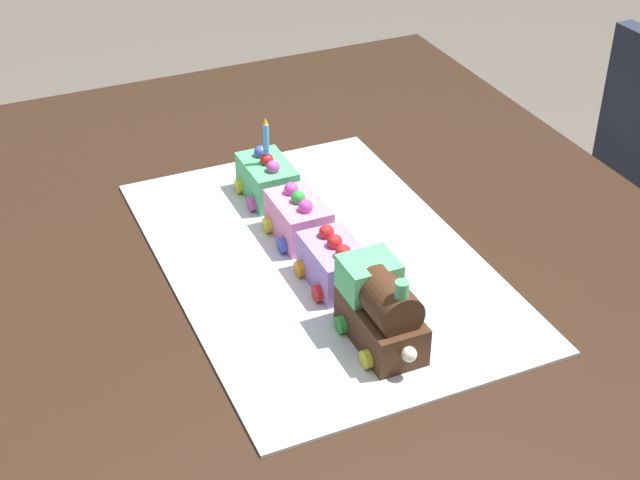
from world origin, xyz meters
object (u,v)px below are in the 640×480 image
at_px(cake_car_flatbed_lavender, 334,263).
at_px(birthday_candle, 266,136).
at_px(dining_table, 342,330).
at_px(cake_car_hopper_mint_green, 267,179).
at_px(cake_locomotive, 381,309).
at_px(cake_car_caboose_bubblegum, 299,218).

bearing_deg(cake_car_flatbed_lavender, birthday_candle, -0.00).
bearing_deg(birthday_candle, dining_table, -172.68).
relative_size(cake_car_flatbed_lavender, birthday_candle, 1.72).
distance_m(cake_car_hopper_mint_green, birthday_candle, 0.07).
relative_size(cake_locomotive, cake_car_caboose_bubblegum, 1.40).
relative_size(cake_car_flatbed_lavender, cake_car_caboose_bubblegum, 1.00).
distance_m(cake_locomotive, cake_car_hopper_mint_green, 0.37).
relative_size(cake_car_caboose_bubblegum, birthday_candle, 1.72).
height_order(cake_car_caboose_bubblegum, cake_car_hopper_mint_green, same).
xyz_separation_m(dining_table, cake_car_hopper_mint_green, (0.21, 0.03, 0.14)).
relative_size(cake_locomotive, cake_car_hopper_mint_green, 1.40).
xyz_separation_m(dining_table, birthday_candle, (0.21, 0.03, 0.21)).
relative_size(dining_table, cake_car_flatbed_lavender, 14.00).
distance_m(dining_table, birthday_candle, 0.30).
height_order(dining_table, birthday_candle, birthday_candle).
xyz_separation_m(cake_locomotive, birthday_candle, (0.36, 0.00, 0.05)).
bearing_deg(dining_table, birthday_candle, 7.32).
distance_m(cake_locomotive, cake_car_caboose_bubblegum, 0.25).
bearing_deg(cake_car_flatbed_lavender, cake_car_caboose_bubblegum, 0.00).
bearing_deg(cake_car_caboose_bubblegum, cake_car_flatbed_lavender, 180.00).
bearing_deg(cake_car_hopper_mint_green, birthday_candle, -180.00).
xyz_separation_m(cake_car_caboose_bubblegum, birthday_candle, (0.12, -0.00, 0.07)).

